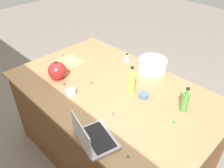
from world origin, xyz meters
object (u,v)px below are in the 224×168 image
(kitchen_timer, at_px, (127,57))
(laptop, at_px, (92,137))
(bottle_oil, at_px, (131,82))
(bottle_olive, at_px, (185,102))
(mixing_bowl_large, at_px, (152,65))
(butter_stick_left, at_px, (72,61))
(kettle, at_px, (57,71))
(cutting_board, at_px, (70,62))
(ramekin_small, at_px, (144,95))
(ramekin_medium, at_px, (71,92))

(kitchen_timer, bearing_deg, laptop, 120.92)
(bottle_oil, xyz_separation_m, bottle_olive, (-0.47, -0.12, -0.01))
(mixing_bowl_large, height_order, butter_stick_left, mixing_bowl_large)
(kettle, relative_size, cutting_board, 0.76)
(kettle, bearing_deg, bottle_olive, -157.81)
(laptop, xyz_separation_m, bottle_oil, (0.19, -0.63, 0.06))
(cutting_board, bearing_deg, ramekin_small, -173.72)
(kitchen_timer, bearing_deg, butter_stick_left, 54.01)
(laptop, height_order, mixing_bowl_large, laptop)
(kettle, bearing_deg, mixing_bowl_large, -126.28)
(bottle_olive, relative_size, ramekin_medium, 2.53)
(mixing_bowl_large, height_order, bottle_oil, bottle_oil)
(bottle_olive, xyz_separation_m, ramekin_small, (0.34, 0.10, -0.07))
(kettle, xyz_separation_m, ramekin_small, (-0.79, -0.36, -0.06))
(bottle_oil, bearing_deg, bottle_olive, -165.65)
(bottle_olive, xyz_separation_m, butter_stick_left, (1.25, 0.20, -0.06))
(mixing_bowl_large, distance_m, bottle_olive, 0.64)
(laptop, distance_m, ramekin_medium, 0.60)
(laptop, xyz_separation_m, butter_stick_left, (0.97, -0.55, -0.01))
(mixing_bowl_large, distance_m, butter_stick_left, 0.86)
(mixing_bowl_large, height_order, ramekin_medium, mixing_bowl_large)
(cutting_board, height_order, kitchen_timer, kitchen_timer)
(cutting_board, bearing_deg, bottle_olive, -171.08)
(laptop, height_order, cutting_board, laptop)
(laptop, distance_m, kitchen_timer, 1.20)
(bottle_olive, height_order, ramekin_medium, bottle_olive)
(ramekin_medium, height_order, kitchen_timer, kitchen_timer)
(bottle_oil, relative_size, ramekin_medium, 2.93)
(cutting_board, distance_m, ramekin_small, 0.95)
(laptop, bearing_deg, mixing_bowl_large, -74.82)
(kettle, bearing_deg, butter_stick_left, -65.32)
(bottle_oil, height_order, ramekin_medium, bottle_oil)
(kettle, bearing_deg, kitchen_timer, -107.54)
(mixing_bowl_large, xyz_separation_m, kettle, (0.57, 0.77, 0.01))
(mixing_bowl_large, xyz_separation_m, ramekin_medium, (0.26, 0.84, -0.05))
(bottle_oil, relative_size, kettle, 1.23)
(bottle_olive, xyz_separation_m, kettle, (1.13, 0.46, -0.01))
(bottle_olive, bearing_deg, kettle, 22.19)
(bottle_olive, relative_size, cutting_board, 0.81)
(laptop, distance_m, kettle, 0.90)
(bottle_oil, height_order, cutting_board, bottle_oil)
(bottle_oil, distance_m, ramekin_small, 0.16)
(mixing_bowl_large, xyz_separation_m, bottle_olive, (-0.56, 0.31, 0.02))
(bottle_oil, relative_size, ramekin_small, 3.02)
(mixing_bowl_large, bearing_deg, kettle, 53.72)
(kettle, bearing_deg, bottle_oil, -152.76)
(mixing_bowl_large, bearing_deg, cutting_board, 35.51)
(bottle_oil, distance_m, kitchen_timer, 0.59)
(kitchen_timer, bearing_deg, mixing_bowl_large, -175.49)
(kettle, distance_m, ramekin_small, 0.87)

